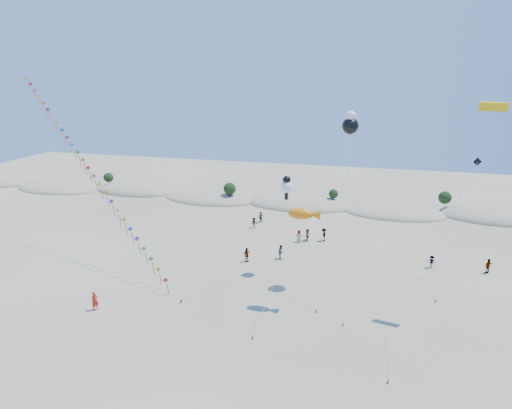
{
  "coord_description": "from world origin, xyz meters",
  "views": [
    {
      "loc": [
        10.58,
        -26.27,
        21.68
      ],
      "look_at": [
        0.31,
        14.0,
        9.1
      ],
      "focal_mm": 30.0,
      "sensor_mm": 36.0,
      "label": 1
    }
  ],
  "objects_px": {
    "fish_kite": "(304,214)",
    "flyer_foreground": "(95,301)",
    "parafoil_kite": "(492,112)",
    "kite_train": "(86,166)"
  },
  "relations": [
    {
      "from": "fish_kite",
      "to": "flyer_foreground",
      "type": "relative_size",
      "value": 5.28
    },
    {
      "from": "fish_kite",
      "to": "flyer_foreground",
      "type": "distance_m",
      "value": 21.67
    },
    {
      "from": "parafoil_kite",
      "to": "flyer_foreground",
      "type": "relative_size",
      "value": 10.5
    },
    {
      "from": "fish_kite",
      "to": "parafoil_kite",
      "type": "relative_size",
      "value": 0.5
    },
    {
      "from": "parafoil_kite",
      "to": "flyer_foreground",
      "type": "height_order",
      "value": "parafoil_kite"
    },
    {
      "from": "kite_train",
      "to": "parafoil_kite",
      "type": "bearing_deg",
      "value": -5.08
    },
    {
      "from": "flyer_foreground",
      "to": "fish_kite",
      "type": "bearing_deg",
      "value": -41.15
    },
    {
      "from": "fish_kite",
      "to": "kite_train",
      "type": "bearing_deg",
      "value": 167.13
    },
    {
      "from": "fish_kite",
      "to": "flyer_foreground",
      "type": "height_order",
      "value": "fish_kite"
    },
    {
      "from": "kite_train",
      "to": "parafoil_kite",
      "type": "distance_m",
      "value": 43.36
    }
  ]
}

